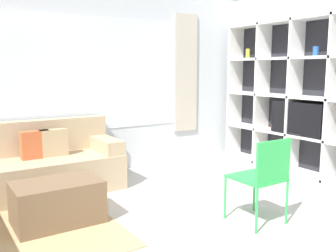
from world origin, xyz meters
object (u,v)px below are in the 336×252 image
shelving_unit (296,97)px  couch_main (39,167)px  folding_chair (263,173)px  ottoman (57,203)px

shelving_unit → couch_main: bearing=163.4°
couch_main → folding_chair: (1.59, -2.18, 0.20)m
folding_chair → ottoman: bearing=-33.2°
couch_main → ottoman: couch_main is taller
ottoman → folding_chair: size_ratio=0.96×
ottoman → folding_chair: 2.04m
shelving_unit → couch_main: 3.72m
shelving_unit → folding_chair: shelving_unit is taller
shelving_unit → folding_chair: bearing=-148.8°
shelving_unit → folding_chair: (-1.89, -1.15, -0.59)m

